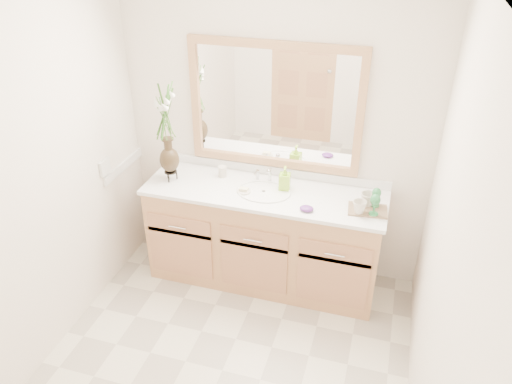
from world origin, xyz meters
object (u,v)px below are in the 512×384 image
(tumbler, at_px, (223,171))
(soap_bottle, at_px, (285,179))
(tray, at_px, (368,210))
(flower_vase, at_px, (166,121))

(tumbler, relative_size, soap_bottle, 0.52)
(tumbler, height_order, soap_bottle, soap_bottle)
(tumbler, bearing_deg, tray, -9.41)
(tumbler, bearing_deg, flower_vase, -155.75)
(flower_vase, xyz_separation_m, tray, (1.52, -0.03, -0.49))
(flower_vase, distance_m, tumbler, 0.61)
(soap_bottle, height_order, tray, soap_bottle)
(tumbler, distance_m, tray, 1.17)
(flower_vase, relative_size, tray, 2.68)
(flower_vase, xyz_separation_m, tumbler, (0.37, 0.17, -0.45))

